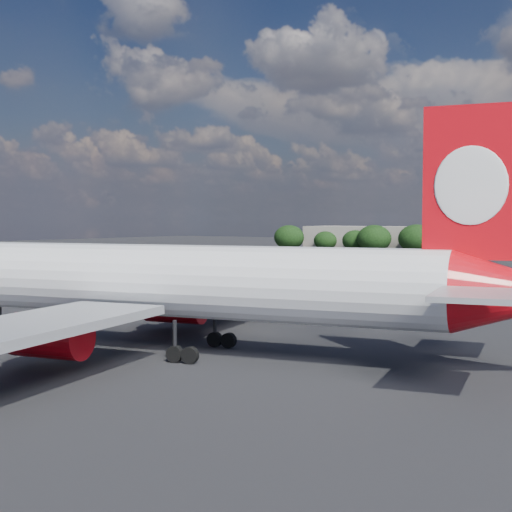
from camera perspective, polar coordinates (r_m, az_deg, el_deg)
The scene contains 4 objects.
ground at distance 98.96m, azimuth 8.57°, elevation -3.16°, with size 500.00×500.00×0.00m, color black.
qantas_airliner at distance 55.60m, azimuth -5.15°, elevation -2.23°, with size 54.96×52.58×18.07m.
terminal_building at distance 245.62m, azimuth 8.92°, elevation 1.43°, with size 42.00×16.00×8.00m.
highway_sign at distance 213.30m, azimuth 18.36°, elevation 0.85°, with size 6.00×0.30×4.50m.
Camera 1 is at (44.28, -27.87, 10.56)m, focal length 50.00 mm.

